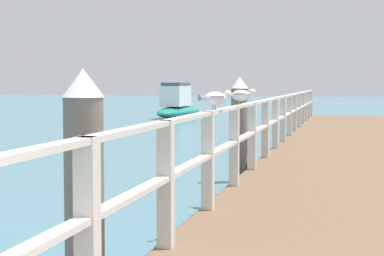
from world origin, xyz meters
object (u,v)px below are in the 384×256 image
at_px(dock_piling_far, 239,129).
at_px(seagull_foreground, 216,98).
at_px(dock_piling_near, 84,195).
at_px(boat_0, 178,106).
at_px(seagull_background, 241,95).

xyz_separation_m(dock_piling_far, seagull_foreground, (0.39, -4.03, 0.62)).
relative_size(dock_piling_near, boat_0, 0.34).
relative_size(seagull_foreground, boat_0, 0.07).
relative_size(seagull_foreground, seagull_background, 0.83).
xyz_separation_m(dock_piling_far, boat_0, (-6.06, 19.33, -0.35)).
relative_size(dock_piling_near, dock_piling_far, 1.00).
bearing_deg(dock_piling_far, seagull_foreground, -84.53).
distance_m(seagull_background, boat_0, 22.53).
height_order(dock_piling_far, seagull_background, dock_piling_far).
bearing_deg(seagull_background, dock_piling_near, 15.79).
distance_m(dock_piling_near, seagull_background, 4.64).
bearing_deg(dock_piling_far, seagull_background, -80.19).
height_order(dock_piling_far, boat_0, dock_piling_far).
bearing_deg(boat_0, dock_piling_near, 104.68).
bearing_deg(boat_0, dock_piling_far, 109.04).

